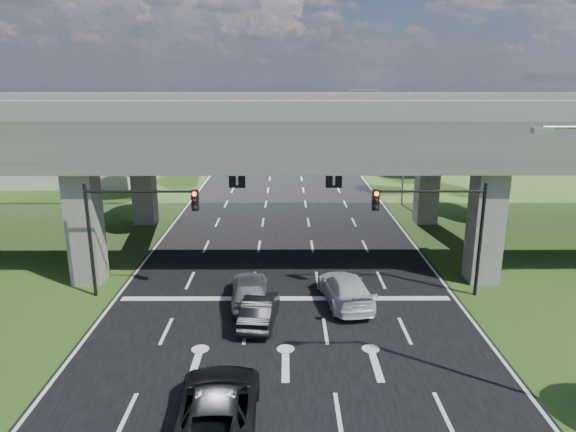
{
  "coord_description": "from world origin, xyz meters",
  "views": [
    {
      "loc": [
        0.02,
        -21.02,
        11.1
      ],
      "look_at": [
        0.14,
        7.46,
        3.39
      ],
      "focal_mm": 32.0,
      "sensor_mm": 36.0,
      "label": 1
    }
  ],
  "objects_px": {
    "car_white": "(345,289)",
    "car_trailing": "(218,409)",
    "signal_right": "(440,219)",
    "car_dark": "(260,310)",
    "streetlight_beyond": "(371,124)",
    "streetlight_far": "(401,140)",
    "car_silver": "(250,289)",
    "signal_left": "(131,219)"
  },
  "relations": [
    {
      "from": "car_dark",
      "to": "streetlight_beyond",
      "type": "bearing_deg",
      "value": -100.16
    },
    {
      "from": "car_white",
      "to": "car_trailing",
      "type": "xyz_separation_m",
      "value": [
        -5.21,
        -9.76,
        0.04
      ]
    },
    {
      "from": "streetlight_beyond",
      "to": "car_trailing",
      "type": "bearing_deg",
      "value": -104.71
    },
    {
      "from": "car_silver",
      "to": "car_trailing",
      "type": "distance_m",
      "value": 9.71
    },
    {
      "from": "streetlight_far",
      "to": "car_silver",
      "type": "distance_m",
      "value": 24.7
    },
    {
      "from": "car_white",
      "to": "car_trailing",
      "type": "bearing_deg",
      "value": 53.94
    },
    {
      "from": "streetlight_far",
      "to": "car_silver",
      "type": "xyz_separation_m",
      "value": [
        -11.9,
        -21.06,
        -5.03
      ]
    },
    {
      "from": "streetlight_far",
      "to": "signal_left",
      "type": "bearing_deg",
      "value": -131.78
    },
    {
      "from": "car_dark",
      "to": "car_trailing",
      "type": "bearing_deg",
      "value": 88.53
    },
    {
      "from": "signal_left",
      "to": "car_silver",
      "type": "relative_size",
      "value": 1.3
    },
    {
      "from": "signal_left",
      "to": "streetlight_beyond",
      "type": "height_order",
      "value": "streetlight_beyond"
    },
    {
      "from": "signal_left",
      "to": "streetlight_far",
      "type": "relative_size",
      "value": 0.6
    },
    {
      "from": "streetlight_far",
      "to": "car_dark",
      "type": "relative_size",
      "value": 2.45
    },
    {
      "from": "car_white",
      "to": "car_silver",
      "type": "bearing_deg",
      "value": -7.31
    },
    {
      "from": "streetlight_far",
      "to": "car_white",
      "type": "xyz_separation_m",
      "value": [
        -7.07,
        -21.0,
        -5.07
      ]
    },
    {
      "from": "signal_left",
      "to": "car_trailing",
      "type": "relative_size",
      "value": 1.06
    },
    {
      "from": "streetlight_beyond",
      "to": "car_dark",
      "type": "height_order",
      "value": "streetlight_beyond"
    },
    {
      "from": "signal_right",
      "to": "streetlight_beyond",
      "type": "xyz_separation_m",
      "value": [
        2.27,
        36.06,
        1.66
      ]
    },
    {
      "from": "signal_left",
      "to": "car_silver",
      "type": "distance_m",
      "value": 6.97
    },
    {
      "from": "car_dark",
      "to": "signal_right",
      "type": "bearing_deg",
      "value": -154.68
    },
    {
      "from": "streetlight_far",
      "to": "streetlight_beyond",
      "type": "xyz_separation_m",
      "value": [
        0.0,
        16.0,
        0.0
      ]
    },
    {
      "from": "streetlight_beyond",
      "to": "car_dark",
      "type": "bearing_deg",
      "value": -106.07
    },
    {
      "from": "car_silver",
      "to": "car_dark",
      "type": "relative_size",
      "value": 1.13
    },
    {
      "from": "streetlight_far",
      "to": "car_dark",
      "type": "height_order",
      "value": "streetlight_far"
    },
    {
      "from": "signal_right",
      "to": "car_trailing",
      "type": "distance_m",
      "value": 15.03
    },
    {
      "from": "car_dark",
      "to": "car_trailing",
      "type": "xyz_separation_m",
      "value": [
        -0.98,
        -7.52,
        0.11
      ]
    },
    {
      "from": "signal_right",
      "to": "car_white",
      "type": "bearing_deg",
      "value": -168.88
    },
    {
      "from": "signal_left",
      "to": "streetlight_beyond",
      "type": "distance_m",
      "value": 40.3
    },
    {
      "from": "signal_right",
      "to": "streetlight_far",
      "type": "distance_m",
      "value": 20.25
    },
    {
      "from": "signal_right",
      "to": "streetlight_beyond",
      "type": "relative_size",
      "value": 0.6
    },
    {
      "from": "car_white",
      "to": "streetlight_beyond",
      "type": "bearing_deg",
      "value": -108.8
    },
    {
      "from": "car_white",
      "to": "streetlight_far",
      "type": "bearing_deg",
      "value": -116.59
    },
    {
      "from": "car_silver",
      "to": "car_dark",
      "type": "height_order",
      "value": "car_silver"
    },
    {
      "from": "signal_right",
      "to": "car_white",
      "type": "distance_m",
      "value": 5.96
    },
    {
      "from": "car_silver",
      "to": "car_trailing",
      "type": "height_order",
      "value": "car_silver"
    },
    {
      "from": "signal_left",
      "to": "car_dark",
      "type": "height_order",
      "value": "signal_left"
    },
    {
      "from": "streetlight_beyond",
      "to": "car_silver",
      "type": "xyz_separation_m",
      "value": [
        -11.9,
        -37.06,
        -5.03
      ]
    },
    {
      "from": "signal_right",
      "to": "car_white",
      "type": "height_order",
      "value": "signal_right"
    },
    {
      "from": "car_dark",
      "to": "car_white",
      "type": "bearing_deg",
      "value": -146.21
    },
    {
      "from": "signal_right",
      "to": "car_trailing",
      "type": "height_order",
      "value": "signal_right"
    },
    {
      "from": "streetlight_beyond",
      "to": "streetlight_far",
      "type": "bearing_deg",
      "value": -90.0
    },
    {
      "from": "car_silver",
      "to": "car_white",
      "type": "bearing_deg",
      "value": 176.49
    }
  ]
}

